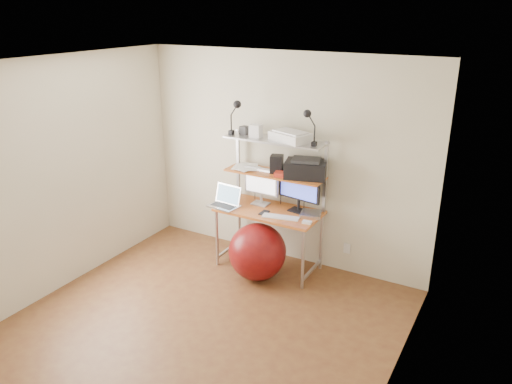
{
  "coord_description": "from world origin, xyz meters",
  "views": [
    {
      "loc": [
        2.48,
        -3.28,
        2.95
      ],
      "look_at": [
        -0.01,
        1.15,
        1.05
      ],
      "focal_mm": 35.0,
      "sensor_mm": 36.0,
      "label": 1
    }
  ],
  "objects_px": {
    "monitor_black": "(299,189)",
    "printer": "(306,169)",
    "exercise_ball": "(257,252)",
    "laptop": "(226,202)",
    "monitor_silver": "(261,183)"
  },
  "relations": [
    {
      "from": "monitor_silver",
      "to": "monitor_black",
      "type": "relative_size",
      "value": 0.89
    },
    {
      "from": "laptop",
      "to": "exercise_ball",
      "type": "distance_m",
      "value": 0.71
    },
    {
      "from": "laptop",
      "to": "printer",
      "type": "relative_size",
      "value": 0.72
    },
    {
      "from": "printer",
      "to": "exercise_ball",
      "type": "xyz_separation_m",
      "value": [
        -0.37,
        -0.45,
        -0.92
      ]
    },
    {
      "from": "monitor_black",
      "to": "laptop",
      "type": "height_order",
      "value": "monitor_black"
    },
    {
      "from": "exercise_ball",
      "to": "monitor_silver",
      "type": "bearing_deg",
      "value": 113.39
    },
    {
      "from": "monitor_silver",
      "to": "exercise_ball",
      "type": "xyz_separation_m",
      "value": [
        0.18,
        -0.41,
        -0.67
      ]
    },
    {
      "from": "monitor_black",
      "to": "laptop",
      "type": "bearing_deg",
      "value": -151.76
    },
    {
      "from": "printer",
      "to": "exercise_ball",
      "type": "bearing_deg",
      "value": -144.7
    },
    {
      "from": "printer",
      "to": "laptop",
      "type": "bearing_deg",
      "value": -176.99
    },
    {
      "from": "monitor_black",
      "to": "printer",
      "type": "height_order",
      "value": "printer"
    },
    {
      "from": "monitor_silver",
      "to": "exercise_ball",
      "type": "distance_m",
      "value": 0.81
    },
    {
      "from": "monitor_silver",
      "to": "exercise_ball",
      "type": "bearing_deg",
      "value": -66.26
    },
    {
      "from": "printer",
      "to": "monitor_black",
      "type": "bearing_deg",
      "value": -179.25
    },
    {
      "from": "monitor_silver",
      "to": "monitor_black",
      "type": "height_order",
      "value": "monitor_black"
    }
  ]
}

